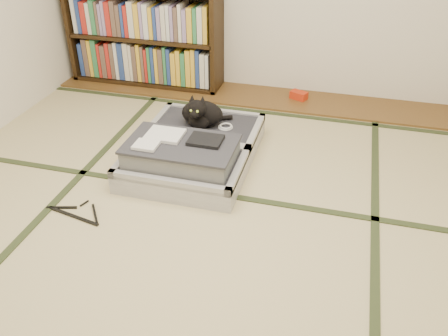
# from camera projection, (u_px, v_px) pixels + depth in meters

# --- Properties ---
(floor) EXTENTS (4.50, 4.50, 0.00)m
(floor) POSITION_uv_depth(u_px,v_px,m) (200.00, 233.00, 2.81)
(floor) COLOR #CBB587
(floor) RESTS_ON ground
(wood_strip) EXTENTS (4.00, 0.50, 0.02)m
(wood_strip) POSITION_uv_depth(u_px,v_px,m) (265.00, 97.00, 4.43)
(wood_strip) COLOR brown
(wood_strip) RESTS_ON ground
(red_item) EXTENTS (0.17, 0.14, 0.07)m
(red_item) POSITION_uv_depth(u_px,v_px,m) (299.00, 95.00, 4.36)
(red_item) COLOR red
(red_item) RESTS_ON wood_strip
(tatami_borders) EXTENTS (4.00, 4.50, 0.01)m
(tatami_borders) POSITION_uv_depth(u_px,v_px,m) (222.00, 187.00, 3.21)
(tatami_borders) COLOR #2D381E
(tatami_borders) RESTS_ON ground
(bookcase) EXTENTS (1.48, 0.34, 0.95)m
(bookcase) POSITION_uv_depth(u_px,v_px,m) (145.00, 38.00, 4.51)
(bookcase) COLOR black
(bookcase) RESTS_ON wood_strip
(suitcase) EXTENTS (0.83, 1.10, 0.32)m
(suitcase) POSITION_uv_depth(u_px,v_px,m) (192.00, 151.00, 3.40)
(suitcase) COLOR #B3B3B8
(suitcase) RESTS_ON floor
(cat) EXTENTS (0.37, 0.37, 0.30)m
(cat) POSITION_uv_depth(u_px,v_px,m) (201.00, 114.00, 3.55)
(cat) COLOR black
(cat) RESTS_ON suitcase
(cable_coil) EXTENTS (0.11, 0.11, 0.03)m
(cable_coil) POSITION_uv_depth(u_px,v_px,m) (226.00, 127.00, 3.59)
(cable_coil) COLOR white
(cable_coil) RESTS_ON suitcase
(hanger) EXTENTS (0.40, 0.22, 0.01)m
(hanger) POSITION_uv_depth(u_px,v_px,m) (76.00, 213.00, 2.96)
(hanger) COLOR black
(hanger) RESTS_ON floor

